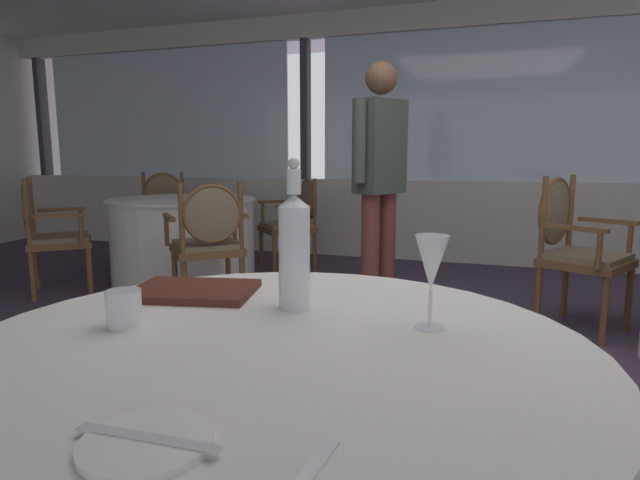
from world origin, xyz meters
The scene contains 16 objects.
ground_plane centered at (0.00, 0.00, 0.00)m, with size 15.27×15.27×0.00m, color #47384C.
window_wall_far centered at (0.00, 3.39, 1.05)m, with size 11.74×0.14×2.62m.
side_plate centered at (-0.24, -1.71, 0.75)m, with size 0.17×0.17×0.01m, color white.
butter_knife centered at (-0.24, -1.71, 0.75)m, with size 0.21×0.02×0.00m, color silver.
dinner_fork centered at (-0.02, -1.72, 0.74)m, with size 0.17×0.02×0.00m, color silver.
water_bottle centered at (-0.29, -1.07, 0.89)m, with size 0.08×0.08×0.37m.
wine_glass centered at (0.05, -1.12, 0.88)m, with size 0.07×0.07×0.20m.
water_tumbler centered at (-0.59, -1.32, 0.78)m, with size 0.08×0.08×0.08m, color white.
menu_book centered at (-0.59, -1.04, 0.75)m, with size 0.32×0.23×0.02m, color #512319.
background_table_0 centered at (-2.41, 1.73, 0.37)m, with size 1.27×1.27×0.74m.
dining_chair_0_0 centered at (-3.20, 1.01, 0.54)m, with size 0.66×0.66×0.94m.
dining_chair_0_1 centered at (-1.70, 0.94, 0.55)m, with size 0.66×0.66×0.94m.
dining_chair_0_2 centered at (-1.63, 2.44, 0.53)m, with size 0.66×0.66×0.90m.
dining_chair_0_3 centered at (-3.13, 2.51, 0.55)m, with size 0.66×0.66×0.94m.
dining_chair_1_1 centered at (0.67, 1.41, 0.57)m, with size 0.63×0.65×0.99m.
diner_person_0 centered at (-0.59, 1.38, 1.00)m, with size 0.34×0.48×1.74m.
Camera 1 is at (0.16, -2.24, 1.11)m, focal length 29.44 mm.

